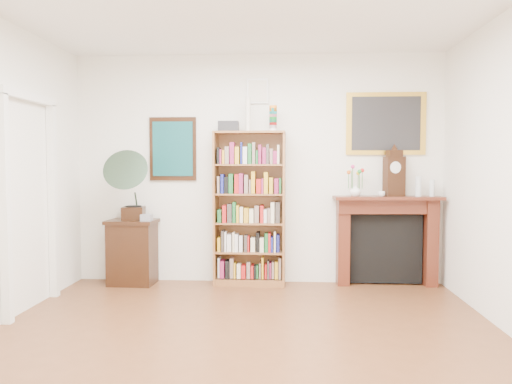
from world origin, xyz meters
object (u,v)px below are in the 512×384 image
gramophone (129,181)px  mantel_clock (394,174)px  side_cabinet (132,252)px  fireplace (386,233)px  bookshelf (250,200)px  bottle_left (418,186)px  cd_stack (147,218)px  flower_vase (355,190)px  teacup (381,194)px  bottle_right (432,188)px

gramophone → mantel_clock: bearing=-2.7°
side_cabinet → mantel_clock: bearing=4.4°
mantel_clock → gramophone: bearing=165.2°
side_cabinet → gramophone: (0.01, -0.10, 0.87)m
fireplace → bookshelf: bearing=-179.8°
mantel_clock → bottle_left: bearing=-22.5°
cd_stack → bookshelf: bearing=7.5°
side_cabinet → cd_stack: 0.49m
bookshelf → gramophone: bookshelf is taller
flower_vase → teacup: size_ratio=1.75×
cd_stack → teacup: bearing=2.3°
bookshelf → gramophone: size_ratio=2.54×
fireplace → cd_stack: bearing=-177.8°
side_cabinet → teacup: bearing=2.6°
teacup → bottle_right: (0.61, 0.08, 0.07)m
bottle_right → bookshelf: bearing=-179.1°
gramophone → cd_stack: bearing=-6.0°
flower_vase → teacup: (0.30, -0.06, -0.04)m
bookshelf → bottle_left: size_ratio=8.89×
cd_stack → flower_vase: flower_vase is taller
cd_stack → gramophone: bearing=-179.4°
side_cabinet → mantel_clock: size_ratio=1.44×
side_cabinet → teacup: size_ratio=9.80×
gramophone → cd_stack: 0.48m
side_cabinet → cd_stack: cd_stack is taller
mantel_clock → teacup: size_ratio=6.83×
teacup → fireplace: bearing=54.5°
gramophone → bottle_left: (3.42, 0.19, -0.06)m
teacup → flower_vase: bearing=169.1°
side_cabinet → fireplace: (3.07, 0.13, 0.24)m
bookshelf → gramophone: 1.45m
bottle_right → gramophone: bearing=-176.9°
bookshelf → cd_stack: bearing=-170.5°
gramophone → mantel_clock: (3.14, 0.21, 0.08)m
fireplace → teacup: 0.50m
mantel_clock → cd_stack: bearing=165.4°
bookshelf → bottle_left: 2.01m
fireplace → flower_vase: flower_vase is taller
gramophone → flower_vase: (2.68, 0.17, -0.11)m
bookshelf → side_cabinet: (-1.43, -0.06, -0.64)m
mantel_clock → bottle_right: bearing=-21.2°
flower_vase → bottle_right: bearing=1.5°
fireplace → bottle_left: (0.36, -0.04, 0.57)m
gramophone → flower_vase: gramophone is taller
fireplace → bottle_right: bottle_right is taller
cd_stack → flower_vase: 2.51m
teacup → bottle_left: bearing=10.3°
mantel_clock → flower_vase: mantel_clock is taller
bottle_left → fireplace: bearing=172.9°
bottle_left → mantel_clock: bearing=176.2°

